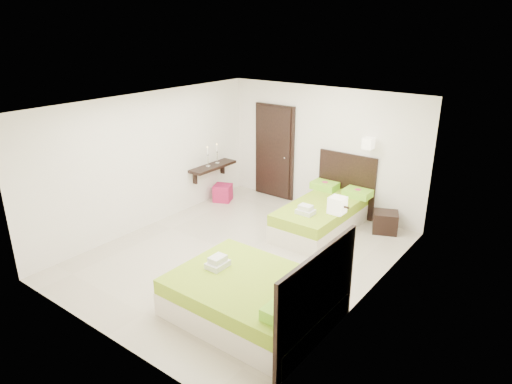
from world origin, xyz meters
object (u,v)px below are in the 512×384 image
Objects in this scene: bed_single at (323,214)px; bed_double at (255,297)px; ottoman at (223,193)px; nightstand at (385,222)px.

bed_single is 1.00× the size of bed_double.
bed_single reaches higher than ottoman.
nightstand is at bearing 84.61° from bed_double.
nightstand is (0.35, 3.67, -0.11)m from bed_double.
ottoman is at bearing 136.78° from bed_double.
bed_double is 4.63× the size of nightstand.
bed_double reaches higher than ottoman.
bed_single is 2.55m from ottoman.
nightstand is (1.02, 0.60, -0.12)m from bed_single.
ottoman is (-3.56, -0.64, -0.02)m from nightstand.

